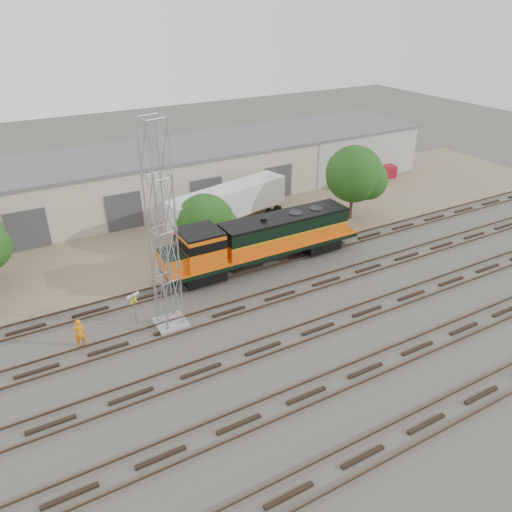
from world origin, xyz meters
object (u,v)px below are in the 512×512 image
worker (79,333)px  signal_tower (162,234)px  semi_trailer (230,202)px  locomotive (260,240)px

worker → signal_tower: bearing=171.8°
signal_tower → worker: 7.73m
signal_tower → semi_trailer: bearing=48.9°
locomotive → worker: bearing=-167.1°
locomotive → semi_trailer: (1.46, 7.93, 0.10)m
worker → semi_trailer: size_ratio=0.15×
locomotive → worker: 14.71m
locomotive → worker: size_ratio=8.65×
worker → locomotive: bearing=-169.4°
signal_tower → locomotive: bearing=23.5°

